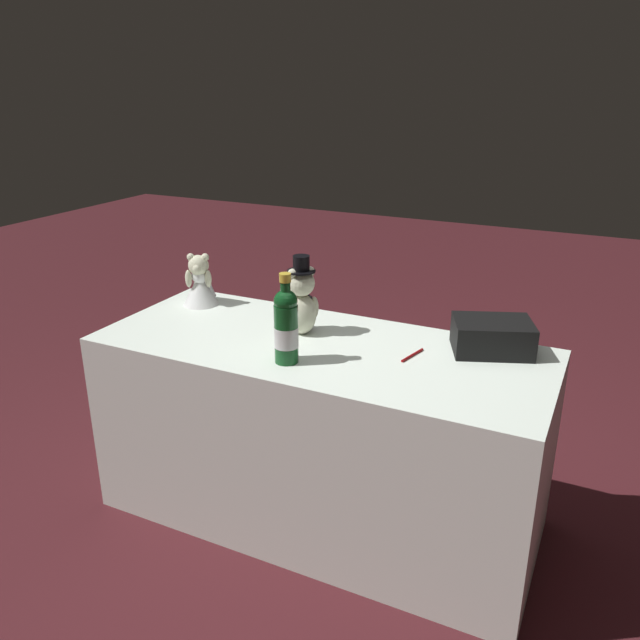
{
  "coord_description": "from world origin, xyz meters",
  "views": [
    {
      "loc": [
        0.97,
        -2.01,
        1.72
      ],
      "look_at": [
        0.0,
        0.0,
        0.87
      ],
      "focal_mm": 35.83,
      "sensor_mm": 36.0,
      "label": 1
    }
  ],
  "objects_px": {
    "teddy_bear_bride": "(200,282)",
    "champagne_bottle": "(286,325)",
    "teddy_bear_groom": "(301,302)",
    "gift_case_black": "(492,336)",
    "signing_pen": "(413,355)"
  },
  "relations": [
    {
      "from": "teddy_bear_groom",
      "to": "gift_case_black",
      "type": "relative_size",
      "value": 0.94
    },
    {
      "from": "gift_case_black",
      "to": "champagne_bottle",
      "type": "bearing_deg",
      "value": -147.17
    },
    {
      "from": "champagne_bottle",
      "to": "signing_pen",
      "type": "distance_m",
      "value": 0.48
    },
    {
      "from": "teddy_bear_bride",
      "to": "gift_case_black",
      "type": "bearing_deg",
      "value": 0.83
    },
    {
      "from": "teddy_bear_groom",
      "to": "champagne_bottle",
      "type": "distance_m",
      "value": 0.28
    },
    {
      "from": "champagne_bottle",
      "to": "gift_case_black",
      "type": "xyz_separation_m",
      "value": [
        0.64,
        0.41,
        -0.08
      ]
    },
    {
      "from": "teddy_bear_groom",
      "to": "signing_pen",
      "type": "relative_size",
      "value": 2.2
    },
    {
      "from": "teddy_bear_groom",
      "to": "gift_case_black",
      "type": "distance_m",
      "value": 0.74
    },
    {
      "from": "teddy_bear_groom",
      "to": "teddy_bear_bride",
      "type": "relative_size",
      "value": 1.35
    },
    {
      "from": "teddy_bear_bride",
      "to": "signing_pen",
      "type": "bearing_deg",
      "value": -8.08
    },
    {
      "from": "signing_pen",
      "to": "gift_case_black",
      "type": "xyz_separation_m",
      "value": [
        0.25,
        0.17,
        0.06
      ]
    },
    {
      "from": "teddy_bear_groom",
      "to": "teddy_bear_bride",
      "type": "height_order",
      "value": "teddy_bear_groom"
    },
    {
      "from": "teddy_bear_bride",
      "to": "champagne_bottle",
      "type": "xyz_separation_m",
      "value": [
        0.65,
        -0.39,
        0.04
      ]
    },
    {
      "from": "champagne_bottle",
      "to": "gift_case_black",
      "type": "relative_size",
      "value": 0.97
    },
    {
      "from": "gift_case_black",
      "to": "teddy_bear_groom",
      "type": "bearing_deg",
      "value": -168.93
    }
  ]
}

